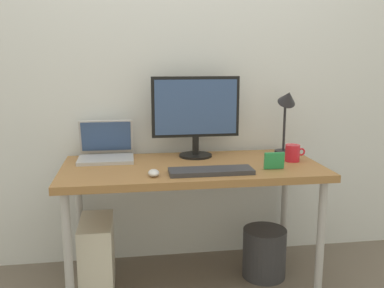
% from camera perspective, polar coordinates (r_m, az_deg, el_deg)
% --- Properties ---
extents(ground_plane, '(6.00, 6.00, 0.00)m').
position_cam_1_polar(ground_plane, '(2.68, -0.00, -17.77)').
color(ground_plane, '#665B51').
extents(back_wall, '(4.40, 0.04, 2.60)m').
position_cam_1_polar(back_wall, '(2.73, -1.25, 11.22)').
color(back_wall, silver).
rests_on(back_wall, ground_plane).
extents(desk, '(1.45, 0.67, 0.72)m').
position_cam_1_polar(desk, '(2.43, -0.00, -4.22)').
color(desk, olive).
rests_on(desk, ground_plane).
extents(monitor, '(0.53, 0.20, 0.49)m').
position_cam_1_polar(monitor, '(2.57, 0.49, 4.31)').
color(monitor, black).
rests_on(monitor, desk).
extents(laptop, '(0.32, 0.28, 0.23)m').
position_cam_1_polar(laptop, '(2.60, -11.37, -0.72)').
color(laptop, '#B2B2B7').
rests_on(laptop, desk).
extents(desk_lamp, '(0.11, 0.16, 0.42)m').
position_cam_1_polar(desk_lamp, '(2.72, 12.53, 4.81)').
color(desk_lamp, '#232328').
rests_on(desk_lamp, desk).
extents(keyboard, '(0.44, 0.14, 0.02)m').
position_cam_1_polar(keyboard, '(2.24, 2.55, -3.62)').
color(keyboard, '#333338').
rests_on(keyboard, desk).
extents(mouse, '(0.06, 0.09, 0.03)m').
position_cam_1_polar(mouse, '(2.19, -5.13, -3.85)').
color(mouse, silver).
rests_on(mouse, desk).
extents(coffee_mug, '(0.12, 0.09, 0.10)m').
position_cam_1_polar(coffee_mug, '(2.56, 13.27, -1.18)').
color(coffee_mug, red).
rests_on(coffee_mug, desk).
extents(photo_frame, '(0.11, 0.02, 0.09)m').
position_cam_1_polar(photo_frame, '(2.35, 10.88, -2.18)').
color(photo_frame, '#268C4C').
rests_on(photo_frame, desk).
extents(computer_tower, '(0.18, 0.36, 0.42)m').
position_cam_1_polar(computer_tower, '(2.55, -12.50, -14.37)').
color(computer_tower, silver).
rests_on(computer_tower, ground_plane).
extents(wastebasket, '(0.26, 0.26, 0.30)m').
position_cam_1_polar(wastebasket, '(2.71, 9.58, -14.07)').
color(wastebasket, '#333338').
rests_on(wastebasket, ground_plane).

